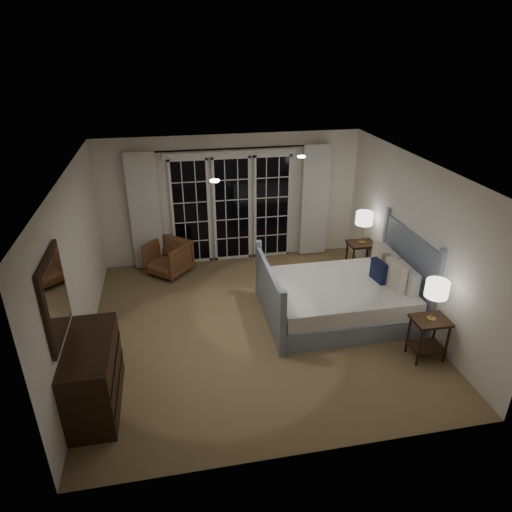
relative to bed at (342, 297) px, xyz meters
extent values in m
plane|color=olive|center=(-1.41, -0.04, -0.34)|extent=(5.00, 5.00, 0.00)
plane|color=silver|center=(-1.41, -0.04, 2.16)|extent=(5.00, 5.00, 0.00)
cube|color=silver|center=(-3.91, -0.04, 0.91)|extent=(0.02, 5.00, 2.50)
cube|color=silver|center=(1.09, -0.04, 0.91)|extent=(0.02, 5.00, 2.50)
cube|color=silver|center=(-1.41, 2.46, 0.91)|extent=(5.00, 0.02, 2.50)
cube|color=silver|center=(-1.41, -2.54, 0.91)|extent=(5.00, 0.02, 2.50)
cube|color=black|center=(-2.21, 2.43, 0.71)|extent=(0.66, 0.02, 2.02)
cube|color=black|center=(-1.41, 2.43, 0.71)|extent=(0.66, 0.02, 2.02)
cube|color=black|center=(-0.61, 2.43, 0.71)|extent=(0.66, 0.02, 2.02)
cube|color=white|center=(-1.41, 2.41, 1.81)|extent=(2.50, 0.04, 0.10)
cylinder|color=black|center=(-1.41, 2.36, 1.91)|extent=(3.50, 0.03, 0.03)
cube|color=white|center=(-3.06, 2.34, 0.81)|extent=(0.55, 0.10, 2.25)
cube|color=white|center=(0.24, 2.34, 0.81)|extent=(0.55, 0.10, 2.25)
cylinder|color=white|center=(-0.61, 0.56, 2.15)|extent=(0.12, 0.12, 0.01)
cylinder|color=white|center=(-2.01, -0.44, 2.15)|extent=(0.12, 0.12, 0.01)
cube|color=gray|center=(-0.06, 0.00, -0.18)|extent=(2.15, 1.68, 0.31)
cube|color=beige|center=(-0.06, 0.00, 0.11)|extent=(2.09, 1.62, 0.26)
cube|color=gray|center=(1.07, 0.00, 0.34)|extent=(0.06, 1.68, 1.36)
cube|color=gray|center=(-1.20, 0.00, 0.13)|extent=(0.06, 1.68, 0.94)
cube|color=beige|center=(0.87, -0.32, 0.42)|extent=(0.14, 0.60, 0.36)
cube|color=beige|center=(0.87, 0.32, 0.42)|extent=(0.14, 0.60, 0.36)
cube|color=beige|center=(0.71, -0.28, 0.46)|extent=(0.16, 0.46, 0.45)
cube|color=beige|center=(0.71, 0.28, 0.46)|extent=(0.16, 0.46, 0.45)
cube|color=#151A3B|center=(0.57, 0.00, 0.41)|extent=(0.15, 0.35, 0.34)
cube|color=black|center=(0.78, -1.26, 0.27)|extent=(0.48, 0.39, 0.04)
cube|color=black|center=(0.78, -1.26, -0.17)|extent=(0.45, 0.35, 0.03)
cylinder|color=black|center=(0.57, -1.41, -0.04)|extent=(0.04, 0.04, 0.60)
cylinder|color=black|center=(0.98, -1.41, -0.04)|extent=(0.04, 0.04, 0.60)
cylinder|color=black|center=(0.57, -1.10, -0.04)|extent=(0.04, 0.04, 0.60)
cylinder|color=black|center=(0.98, -1.10, -0.04)|extent=(0.04, 0.04, 0.60)
cube|color=black|center=(0.84, 1.29, 0.29)|extent=(0.50, 0.40, 0.04)
cube|color=black|center=(0.84, 1.29, -0.16)|extent=(0.46, 0.36, 0.03)
cylinder|color=black|center=(0.63, 1.13, -0.03)|extent=(0.04, 0.04, 0.62)
cylinder|color=black|center=(1.05, 1.13, -0.03)|extent=(0.04, 0.04, 0.62)
cylinder|color=black|center=(0.63, 1.45, -0.03)|extent=(0.04, 0.04, 0.62)
cylinder|color=black|center=(1.05, 1.45, -0.03)|extent=(0.04, 0.04, 0.62)
cylinder|color=tan|center=(0.78, -1.26, 0.30)|extent=(0.12, 0.12, 0.02)
cylinder|color=tan|center=(0.78, -1.26, 0.48)|extent=(0.02, 0.02, 0.35)
cylinder|color=white|center=(0.78, -1.26, 0.77)|extent=(0.30, 0.30, 0.22)
cylinder|color=tan|center=(0.84, 1.29, 0.32)|extent=(0.12, 0.12, 0.02)
cylinder|color=tan|center=(0.84, 1.29, 0.50)|extent=(0.02, 0.02, 0.35)
cylinder|color=white|center=(0.84, 1.29, 0.79)|extent=(0.31, 0.31, 0.23)
imported|color=brown|center=(-2.71, 2.01, -0.02)|extent=(0.99, 0.99, 0.65)
cube|color=black|center=(-3.64, -1.34, 0.11)|extent=(0.53, 1.28, 0.91)
cube|color=black|center=(-3.37, -1.34, -0.04)|extent=(0.01, 1.26, 0.01)
cube|color=black|center=(-3.37, -1.34, 0.26)|extent=(0.01, 1.26, 0.01)
cube|color=black|center=(-3.88, -1.34, 1.21)|extent=(0.04, 0.85, 1.00)
cube|color=white|center=(-3.86, -1.34, 1.21)|extent=(0.01, 0.73, 0.88)
camera|label=1|loc=(-2.56, -5.91, 3.76)|focal=32.00mm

